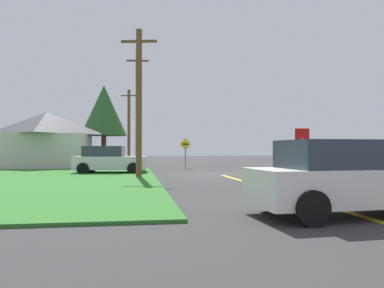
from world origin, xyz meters
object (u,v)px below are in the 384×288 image
object	(u,v)px
utility_pole_far	(129,125)
direction_sign	(185,150)
oak_tree_left	(104,111)
barn	(47,140)
stop_sign	(302,142)
utility_pole_near	(139,101)
car_behind_on_main_road	(353,178)
parked_car_near_building	(109,160)
utility_pole_mid	(137,108)

from	to	relation	value
utility_pole_far	direction_sign	bearing A→B (deg)	-71.95
oak_tree_left	barn	xyz separation A→B (m)	(-4.04, -3.05, -2.63)
stop_sign	utility_pole_near	bearing A→B (deg)	12.32
car_behind_on_main_road	utility_pole_near	world-z (taller)	utility_pole_near
stop_sign	utility_pole_far	bearing A→B (deg)	-61.29
car_behind_on_main_road	parked_car_near_building	bearing A→B (deg)	108.07
utility_pole_mid	oak_tree_left	distance (m)	3.93
stop_sign	utility_pole_near	distance (m)	9.49
car_behind_on_main_road	utility_pole_near	distance (m)	12.61
utility_pole_far	barn	bearing A→B (deg)	-116.44
utility_pole_near	utility_pole_far	bearing A→B (deg)	92.15
car_behind_on_main_road	utility_pole_near	size ratio (longest dim) A/B	0.63
stop_sign	barn	size ratio (longest dim) A/B	0.41
car_behind_on_main_road	utility_pole_mid	size ratio (longest dim) A/B	0.50
stop_sign	barn	world-z (taller)	barn
parked_car_near_building	car_behind_on_main_road	distance (m)	16.33
parked_car_near_building	direction_sign	xyz separation A→B (m)	(5.31, 5.97, 0.61)
utility_pole_far	oak_tree_left	size ratio (longest dim) A/B	1.15
parked_car_near_building	utility_pole_far	bearing A→B (deg)	93.22
car_behind_on_main_road	barn	xyz separation A→B (m)	(-11.36, 22.81, 1.35)
car_behind_on_main_road	barn	size ratio (longest dim) A/B	0.74
parked_car_near_building	barn	xyz separation A→B (m)	(-5.23, 7.68, 1.34)
utility_pole_far	barn	distance (m)	13.69
utility_pole_mid	utility_pole_far	bearing A→B (deg)	94.26
utility_pole_near	utility_pole_mid	xyz separation A→B (m)	(-0.01, 11.76, 0.97)
direction_sign	barn	xyz separation A→B (m)	(-10.54, 1.71, 0.74)
parked_car_near_building	utility_pole_mid	world-z (taller)	utility_pole_mid
parked_car_near_building	oak_tree_left	world-z (taller)	oak_tree_left
stop_sign	utility_pole_mid	xyz separation A→B (m)	(-9.20, 10.48, 2.93)
car_behind_on_main_road	utility_pole_far	size ratio (longest dim) A/B	0.58
utility_pole_far	stop_sign	bearing A→B (deg)	-65.63
stop_sign	direction_sign	bearing A→B (deg)	-52.15
utility_pole_far	barn	world-z (taller)	utility_pole_far
utility_pole_near	car_behind_on_main_road	bearing A→B (deg)	-68.72
parked_car_near_building	utility_pole_near	size ratio (longest dim) A/B	0.58
utility_pole_near	utility_pole_far	xyz separation A→B (m)	(-0.88, 23.53, 0.31)
utility_pole_far	oak_tree_left	xyz separation A→B (m)	(-1.99, -9.07, 0.65)
utility_pole_mid	utility_pole_far	xyz separation A→B (m)	(-0.88, 11.76, -0.66)
utility_pole_mid	utility_pole_far	world-z (taller)	utility_pole_mid
parked_car_near_building	utility_pole_mid	size ratio (longest dim) A/B	0.46
stop_sign	utility_pole_far	world-z (taller)	utility_pole_far
stop_sign	car_behind_on_main_road	size ratio (longest dim) A/B	0.56
utility_pole_near	direction_sign	world-z (taller)	utility_pole_near
parked_car_near_building	oak_tree_left	distance (m)	11.50
parked_car_near_building	direction_sign	bearing A→B (deg)	53.88
stop_sign	direction_sign	distance (m)	10.09
oak_tree_left	barn	size ratio (longest dim) A/B	1.11
parked_car_near_building	oak_tree_left	size ratio (longest dim) A/B	0.61
oak_tree_left	utility_pole_mid	bearing A→B (deg)	-43.19
utility_pole_mid	barn	xyz separation A→B (m)	(-6.91, -0.36, -2.65)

